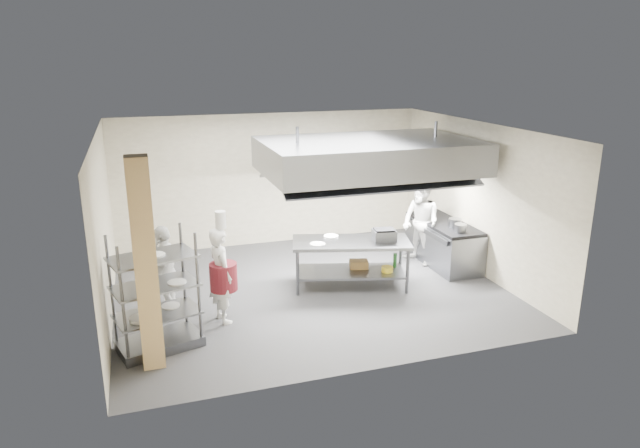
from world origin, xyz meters
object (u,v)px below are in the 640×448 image
object	(u,v)px
chef_line	(421,223)
chef_plating	(165,272)
island	(351,264)
pass_rack	(155,292)
griddle	(384,235)
stockpot	(455,223)
cooking_range	(443,244)
chef_head	(221,275)

from	to	relation	value
chef_line	chef_plating	world-z (taller)	chef_line
island	pass_rack	distance (m)	3.84
griddle	stockpot	xyz separation A→B (m)	(1.73, 0.39, -0.02)
pass_rack	griddle	distance (m)	4.33
cooking_range	griddle	distance (m)	1.96
pass_rack	chef_plating	distance (m)	1.08
cooking_range	chef_plating	size ratio (longest dim) A/B	1.25
chef_head	island	bearing A→B (deg)	-88.21
chef_plating	chef_line	bearing A→B (deg)	117.54
chef_head	chef_line	distance (m)	4.58
island	stockpot	distance (m)	2.40
cooking_range	stockpot	bearing A→B (deg)	-85.78
cooking_range	chef_line	size ratio (longest dim) A/B	1.12
island	cooking_range	bearing A→B (deg)	30.12
pass_rack	chef_plating	xyz separation A→B (m)	(0.20, 1.06, -0.10)
cooking_range	chef_head	size ratio (longest dim) A/B	1.24
chef_line	stockpot	distance (m)	0.72
island	chef_head	distance (m)	2.65
cooking_range	chef_line	world-z (taller)	chef_line
chef_head	chef_plating	distance (m)	0.96
island	cooking_range	world-z (taller)	island
chef_head	stockpot	bearing A→B (deg)	-92.94
chef_plating	cooking_range	bearing A→B (deg)	115.38
pass_rack	cooking_range	size ratio (longest dim) A/B	0.90
chef_line	chef_plating	bearing A→B (deg)	-93.40
chef_plating	griddle	bearing A→B (deg)	108.19
island	pass_rack	size ratio (longest dim) A/B	1.21
chef_head	chef_line	xyz separation A→B (m)	(4.35, 1.43, 0.08)
chef_head	chef_line	world-z (taller)	chef_line
pass_rack	chef_plating	bearing A→B (deg)	63.40
chef_head	stockpot	size ratio (longest dim) A/B	6.37
island	griddle	xyz separation A→B (m)	(0.59, -0.17, 0.56)
chef_head	chef_line	bearing A→B (deg)	-85.64
chef_line	stockpot	size ratio (longest dim) A/B	7.03
chef_line	chef_plating	xyz separation A→B (m)	(-5.20, -0.98, -0.09)
griddle	cooking_range	bearing A→B (deg)	32.29
island	chef_plating	xyz separation A→B (m)	(-3.38, -0.26, 0.34)
stockpot	cooking_range	bearing A→B (deg)	94.22
island	chef_line	xyz separation A→B (m)	(1.82, 0.72, 0.44)
island	chef_head	bearing A→B (deg)	-148.73
chef_head	chef_plating	size ratio (longest dim) A/B	1.01
chef_line	griddle	bearing A→B (deg)	-68.21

